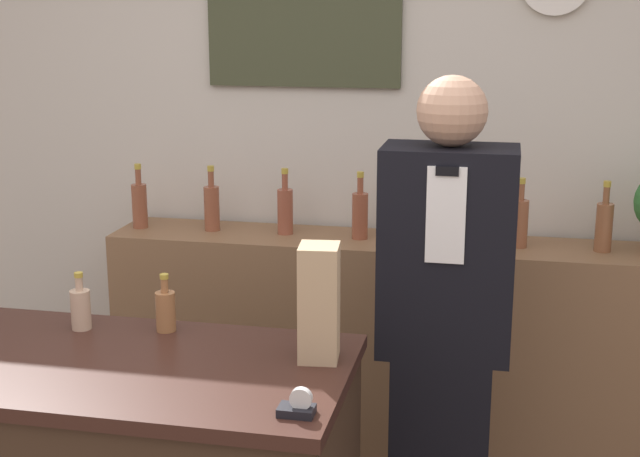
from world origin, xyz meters
name	(u,v)px	position (x,y,z in m)	size (l,w,h in m)	color
back_wall	(349,138)	(0.00, 2.00, 1.36)	(5.20, 0.09, 2.70)	beige
back_shelf	(391,352)	(0.23, 1.75, 0.49)	(2.36, 0.38, 0.98)	brown
shopkeeper	(444,335)	(0.49, 1.05, 0.85)	(0.43, 0.27, 1.70)	black
paper_bag	(319,303)	(0.17, 0.57, 1.10)	(0.12, 0.13, 0.34)	tan
tape_dispenser	(298,406)	(0.19, 0.21, 0.95)	(0.09, 0.06, 0.07)	black
counter_bottle_1	(81,308)	(-0.61, 0.66, 1.00)	(0.06, 0.06, 0.18)	tan
counter_bottle_2	(166,310)	(-0.34, 0.70, 1.00)	(0.06, 0.06, 0.18)	#99643B
shelf_bottle_0	(140,204)	(-0.87, 1.75, 1.08)	(0.07, 0.07, 0.28)	brown
shelf_bottle_1	(212,206)	(-0.55, 1.76, 1.08)	(0.07, 0.07, 0.28)	brown
shelf_bottle_2	(285,209)	(-0.23, 1.77, 1.08)	(0.07, 0.07, 0.28)	brown
shelf_bottle_3	(360,214)	(0.09, 1.75, 1.08)	(0.07, 0.07, 0.28)	brown
shelf_bottle_4	(438,219)	(0.41, 1.73, 1.08)	(0.07, 0.07, 0.28)	brown
shelf_bottle_5	(520,221)	(0.73, 1.75, 1.08)	(0.07, 0.07, 0.28)	brown
shelf_bottle_6	(604,225)	(1.05, 1.76, 1.08)	(0.07, 0.07, 0.28)	brown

